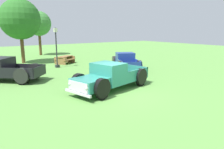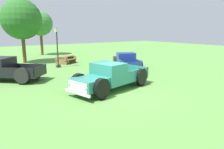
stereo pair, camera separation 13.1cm
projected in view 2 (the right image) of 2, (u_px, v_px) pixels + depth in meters
name	position (u px, v px, depth m)	size (l,w,h in m)	color
ground_plane	(119.00, 93.00, 11.97)	(80.00, 80.00, 0.00)	#5B9342
pickup_truck_foreground	(108.00, 78.00, 12.41)	(5.65, 3.15, 1.64)	#2D8475
pickup_truck_behind_left	(1.00, 70.00, 14.87)	(5.18, 4.99, 1.63)	black
pickup_truck_behind_right	(126.00, 61.00, 19.50)	(3.57, 5.02, 1.46)	navy
lamp_post_near	(57.00, 47.00, 19.75)	(0.36, 0.36, 3.72)	#2D2D33
picnic_table	(66.00, 59.00, 22.38)	(2.30, 2.18, 0.78)	olive
oak_tree_east	(40.00, 24.00, 29.02)	(3.35, 3.35, 5.99)	brown
oak_tree_west	(21.00, 19.00, 21.96)	(4.16, 4.16, 6.64)	brown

